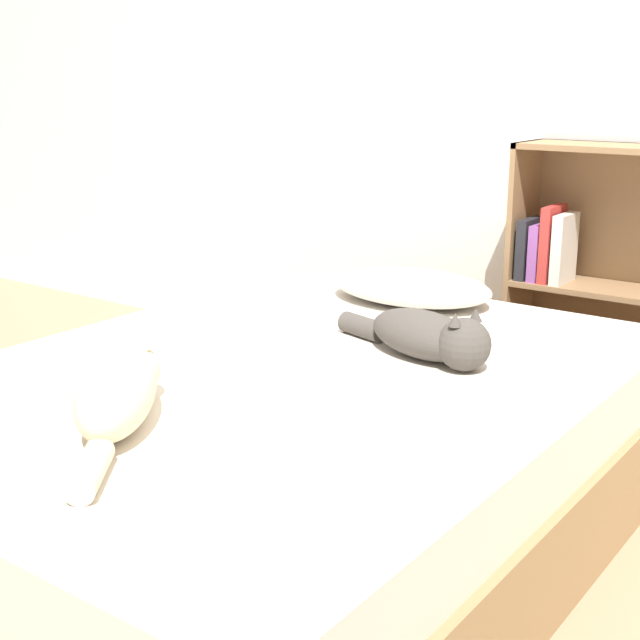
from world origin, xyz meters
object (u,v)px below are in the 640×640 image
object	(u,v)px
bed	(286,453)
pillow	(411,287)
cat_light	(118,391)
bookshelf	(631,285)
cat_dark	(430,336)

from	to	relation	value
bed	pillow	distance (m)	0.87
pillow	cat_light	distance (m)	1.33
bookshelf	pillow	bearing A→B (deg)	-137.87
bed	bookshelf	distance (m)	1.45
pillow	bookshelf	world-z (taller)	bookshelf
bed	bookshelf	bearing A→B (deg)	70.50
bed	pillow	size ratio (longest dim) A/B	3.61
bed	cat_dark	world-z (taller)	cat_dark
cat_dark	bookshelf	distance (m)	1.06
cat_light	pillow	bearing A→B (deg)	-36.21
bookshelf	cat_dark	bearing A→B (deg)	-101.68
bed	cat_light	bearing A→B (deg)	-96.72
cat_dark	bookshelf	xyz separation A→B (m)	(0.21, 1.04, -0.03)
bed	bookshelf	world-z (taller)	bookshelf
pillow	cat_light	world-z (taller)	cat_light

